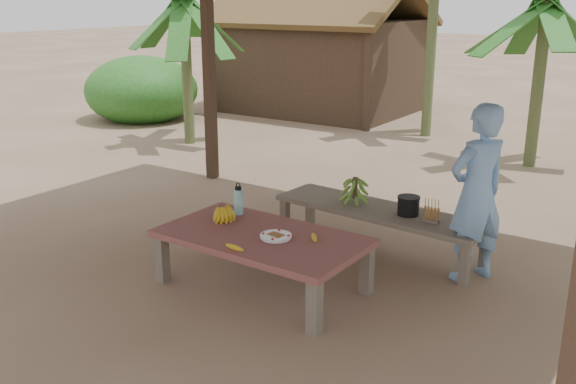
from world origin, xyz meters
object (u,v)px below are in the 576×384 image
Objects in this scene: work_table at (262,241)px; plate at (276,236)px; cooking_pot at (408,206)px; ripe_banana_bunch at (222,212)px; water_flask at (238,201)px; woman at (477,193)px; bench at (379,214)px.

work_table is 6.63× the size of plate.
work_table is 8.68× the size of cooking_pot.
ripe_banana_bunch is 0.91× the size of plate.
plate is 0.75m from water_flask.
woman is at bearing 24.44° from water_flask.
bench is at bearing -66.42° from woman.
cooking_pot is at bearing 38.06° from water_flask.
water_flask is (-0.66, 0.33, 0.11)m from plate.
bench is 10.69× the size of cooking_pot.
bench is at bearing 71.93° from work_table.
water_flask reaches higher than ripe_banana_bunch.
work_table is 1.56m from cooking_pot.
bench is 8.17× the size of plate.
ripe_banana_bunch is 0.71m from plate.
woman is (1.32, 1.24, 0.30)m from plate.
work_table is 0.81× the size of bench.
plate is at bearing -98.51° from bench.
cooking_pot reaches higher than plate.
woman is (2.02, 1.12, 0.24)m from ripe_banana_bunch.
bench is at bearing 76.89° from plate.
ripe_banana_bunch is at bearing 169.66° from work_table.
bench is at bearing 177.57° from cooking_pot.
ripe_banana_bunch is 2.32m from woman.
woman reaches higher than bench.
water_flask reaches higher than work_table.
work_table is 0.57m from ripe_banana_bunch.
work_table is 1.12× the size of woman.
woman reaches higher than cooking_pot.
ripe_banana_bunch is at bearing -30.20° from woman.
cooking_pot is at bearing 2.17° from bench.
work_table is 0.18m from plate.
ripe_banana_bunch is 1.81m from cooking_pot.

